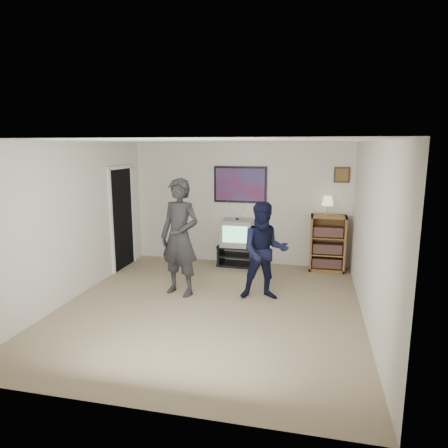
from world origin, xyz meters
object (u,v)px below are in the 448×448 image
at_px(crt_television, 237,233).
at_px(person_tall, 180,237).
at_px(bookshelf, 327,243).
at_px(person_short, 264,251).
at_px(media_stand, 239,255).

relative_size(crt_television, person_tall, 0.33).
xyz_separation_m(bookshelf, person_short, (-1.03, -1.75, 0.23)).
distance_m(media_stand, bookshelf, 1.79).
distance_m(crt_television, person_tall, 1.91).
height_order(crt_television, person_tall, person_tall).
distance_m(bookshelf, person_tall, 3.06).
xyz_separation_m(media_stand, bookshelf, (1.76, 0.05, 0.34)).
bearing_deg(crt_television, bookshelf, 1.45).
height_order(media_stand, person_short, person_short).
height_order(media_stand, person_tall, person_tall).
relative_size(bookshelf, person_short, 0.70).
bearing_deg(person_tall, bookshelf, 53.84).
relative_size(media_stand, person_tall, 0.45).
distance_m(crt_television, person_short, 1.86).
distance_m(crt_television, bookshelf, 1.80).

